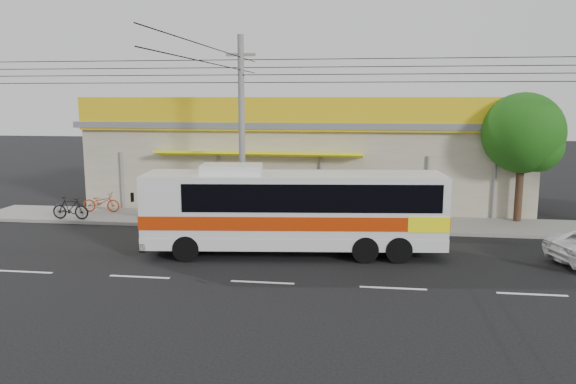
{
  "coord_description": "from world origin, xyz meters",
  "views": [
    {
      "loc": [
        3.05,
        -18.96,
        5.67
      ],
      "look_at": [
        0.19,
        2.0,
        2.11
      ],
      "focal_mm": 35.0,
      "sensor_mm": 36.0,
      "label": 1
    }
  ],
  "objects_px": {
    "motorbike_red": "(101,202)",
    "utility_pole": "(241,70)",
    "tree_near": "(526,136)",
    "coach_bus": "(298,207)",
    "motorbike_dark": "(70,208)"
  },
  "relations": [
    {
      "from": "motorbike_dark",
      "to": "tree_near",
      "type": "distance_m",
      "value": 20.78
    },
    {
      "from": "motorbike_red",
      "to": "tree_near",
      "type": "bearing_deg",
      "value": -91.89
    },
    {
      "from": "motorbike_red",
      "to": "utility_pole",
      "type": "xyz_separation_m",
      "value": [
        7.52,
        -2.04,
        6.18
      ]
    },
    {
      "from": "motorbike_red",
      "to": "utility_pole",
      "type": "relative_size",
      "value": 0.05
    },
    {
      "from": "motorbike_red",
      "to": "utility_pole",
      "type": "height_order",
      "value": "utility_pole"
    },
    {
      "from": "coach_bus",
      "to": "utility_pole",
      "type": "relative_size",
      "value": 0.32
    },
    {
      "from": "motorbike_dark",
      "to": "tree_near",
      "type": "relative_size",
      "value": 0.29
    },
    {
      "from": "motorbike_dark",
      "to": "tree_near",
      "type": "xyz_separation_m",
      "value": [
        20.38,
        2.37,
        3.33
      ]
    },
    {
      "from": "coach_bus",
      "to": "motorbike_red",
      "type": "relative_size",
      "value": 6.0
    },
    {
      "from": "tree_near",
      "to": "utility_pole",
      "type": "bearing_deg",
      "value": -167.95
    },
    {
      "from": "coach_bus",
      "to": "motorbike_red",
      "type": "bearing_deg",
      "value": 144.94
    },
    {
      "from": "motorbike_red",
      "to": "tree_near",
      "type": "xyz_separation_m",
      "value": [
        19.76,
        0.58,
        3.38
      ]
    },
    {
      "from": "motorbike_red",
      "to": "utility_pole",
      "type": "bearing_deg",
      "value": -108.72
    },
    {
      "from": "motorbike_red",
      "to": "motorbike_dark",
      "type": "relative_size",
      "value": 1.05
    },
    {
      "from": "coach_bus",
      "to": "motorbike_red",
      "type": "xyz_separation_m",
      "value": [
        -10.37,
        5.66,
        -1.14
      ]
    }
  ]
}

